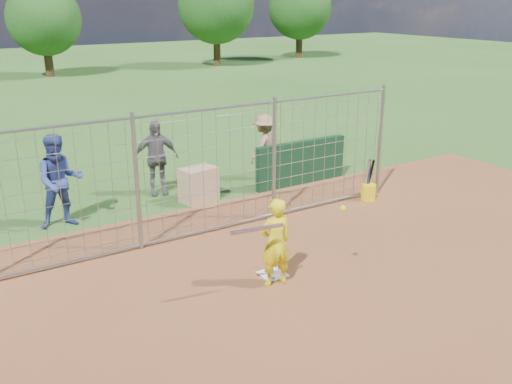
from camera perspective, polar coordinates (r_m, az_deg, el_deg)
ground at (r=10.01m, az=1.00°, el=-7.81°), size 100.00×100.00×0.00m
infield_dirt at (r=8.02m, az=13.28°, el=-15.78°), size 18.00×18.00×0.00m
home_plate at (r=9.85m, az=1.64°, el=-8.20°), size 0.43×0.43×0.02m
dugout_wall at (r=14.39m, az=4.51°, el=2.95°), size 2.60×0.20×1.10m
batter at (r=9.23m, az=1.95°, el=-5.07°), size 0.57×0.40×1.50m
bystander_a at (r=12.18m, az=-19.01°, el=1.03°), size 1.03×0.85×1.94m
bystander_b at (r=13.67m, az=-9.98°, el=3.41°), size 1.13×0.65×1.82m
bystander_c at (r=14.67m, az=0.83°, el=4.51°), size 1.26×1.04×1.69m
equipment_bin at (r=13.21m, az=-5.76°, el=0.75°), size 0.88×0.67×0.80m
equipment_in_play at (r=8.77m, az=2.30°, el=-3.20°), size 1.97×0.37×0.19m
bucket_with_bats at (r=13.51m, az=11.18°, el=0.21°), size 0.34×0.34×0.98m
backstop_fence at (r=11.14m, az=-4.60°, el=1.96°), size 9.08×0.08×2.60m
tree_line at (r=36.50m, az=-20.38°, el=16.61°), size 44.66×6.72×6.48m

